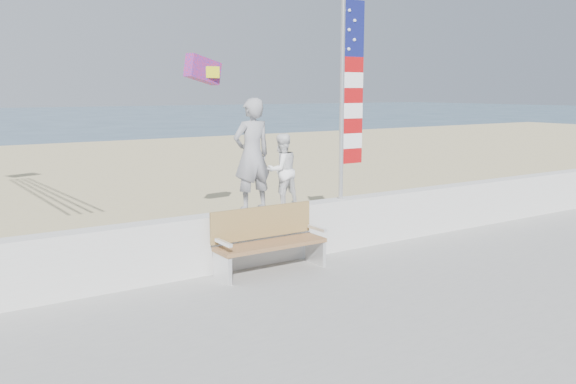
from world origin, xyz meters
The scene contains 8 objects.
ground centered at (0.00, 0.00, 0.00)m, with size 220.00×220.00×0.00m, color #324F65.
sand centered at (0.00, 9.00, 0.04)m, with size 90.00×40.00×0.08m, color tan.
seawall centered at (0.00, 2.00, 0.63)m, with size 30.00×0.35×0.90m, color silver.
adult centered at (-0.35, 2.00, 1.97)m, with size 0.65×0.43×1.79m, color gray.
child centered at (0.21, 2.00, 1.69)m, with size 0.59×0.46×1.21m, color white.
bench centered at (-0.35, 1.55, 0.69)m, with size 1.80×0.57×1.00m.
flag centered at (1.57, 2.00, 2.99)m, with size 0.50×0.08×3.50m.
parafoil_kite centered at (0.26, 4.95, 3.38)m, with size 0.92×0.53×0.62m.
Camera 1 is at (-5.17, -6.36, 2.98)m, focal length 38.00 mm.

